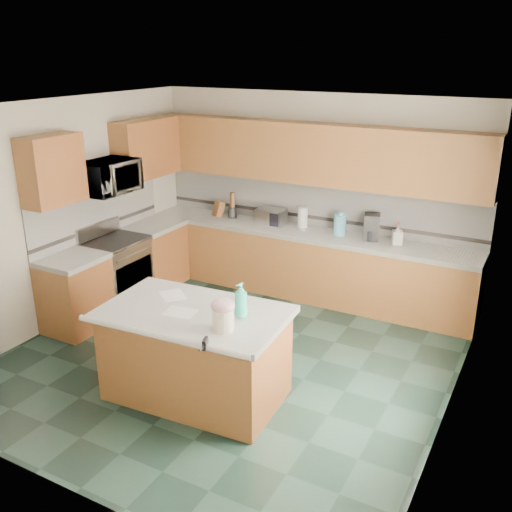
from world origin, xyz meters
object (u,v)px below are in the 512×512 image
Objects in this scene: soap_bottle_island at (241,300)px; coffee_maker at (372,227)px; toaster_oven at (271,217)px; knife_block at (219,209)px; treat_jar at (223,320)px; island_base at (196,356)px; island_top at (194,313)px.

soap_bottle_island is 0.97× the size of coffee_maker.
soap_bottle_island is 2.89m from toaster_oven.
treat_jar is at bearing -33.44° from knife_block.
treat_jar is 3.19m from toaster_oven.
soap_bottle_island is at bearing -70.06° from toaster_oven.
island_base is at bearing -121.89° from coffee_maker.
soap_bottle_island reaches higher than knife_block.
treat_jar is (0.45, -0.21, 0.59)m from island_base.
island_base is at bearing 148.22° from treat_jar.
treat_jar is at bearing -28.36° from island_base.
soap_bottle_island is 2.74m from coffee_maker.
toaster_oven is (-0.61, 2.80, 0.60)m from island_base.
soap_bottle_island is (0.45, 0.11, 0.65)m from island_base.
toaster_oven is at bearing 98.63° from island_top.
coffee_maker reaches higher than soap_bottle_island.
island_top is (0.00, 0.00, 0.46)m from island_base.
island_top is 0.50m from soap_bottle_island.
island_top is 0.51m from treat_jar.
treat_jar is 3.56m from knife_block.
island_top is 2.87m from toaster_oven.
knife_block is 0.86m from toaster_oven.
soap_bottle_island is at bearing 10.23° from island_top.
coffee_maker is (0.36, 2.72, 0.00)m from soap_bottle_island.
knife_block is 0.59× the size of toaster_oven.
island_base is 0.77m from treat_jar.
soap_bottle_island is at bearing -30.49° from knife_block.
knife_block is at bearing 113.97° from island_top.
treat_jar is 0.32m from soap_bottle_island.
coffee_maker is at bearing 76.15° from treat_jar.
toaster_oven is (0.86, 0.00, -0.00)m from knife_block.
island_base is 3.01m from coffee_maker.
knife_block is at bearing 115.41° from treat_jar.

